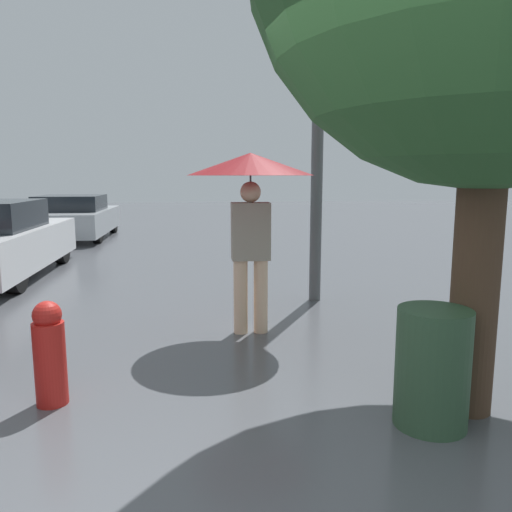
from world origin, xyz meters
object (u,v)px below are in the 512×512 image
Objects in this scene: parked_car_farthest at (73,218)px; trash_bin at (432,368)px; fire_hydrant at (50,353)px; street_lamp at (318,118)px; pedestrian at (251,182)px.

parked_car_farthest reaches higher than trash_bin.
trash_bin reaches higher than fire_hydrant.
street_lamp reaches higher than trash_bin.
pedestrian is at bearing -127.88° from street_lamp.
pedestrian is at bearing -66.57° from parked_car_farthest.
trash_bin is at bearing -66.38° from parked_car_farthest.
parked_car_farthest is 1.03× the size of street_lamp.
street_lamp is at bearing 89.24° from trash_bin.
trash_bin is at bearing -90.76° from street_lamp.
street_lamp is (4.78, -7.43, 1.82)m from parked_car_farthest.
pedestrian reaches higher than parked_car_farthest.
pedestrian is 2.44× the size of fire_hydrant.
street_lamp is 4.97× the size of fire_hydrant.
fire_hydrant is (2.16, -10.21, -0.16)m from parked_car_farthest.
parked_car_farthest is at bearing 101.95° from fire_hydrant.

